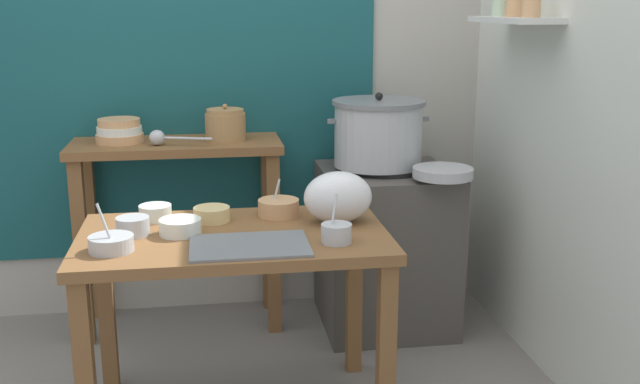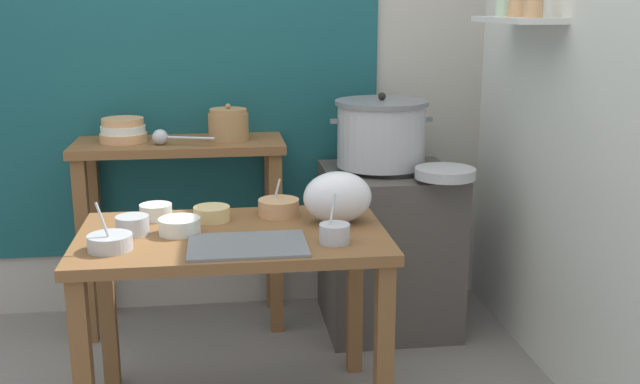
{
  "view_description": "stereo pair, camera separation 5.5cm",
  "coord_description": "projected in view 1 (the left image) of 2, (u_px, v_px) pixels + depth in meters",
  "views": [
    {
      "loc": [
        -0.03,
        -2.6,
        1.51
      ],
      "look_at": [
        0.39,
        0.11,
        0.82
      ],
      "focal_mm": 41.73,
      "sensor_mm": 36.0,
      "label": 1
    },
    {
      "loc": [
        0.03,
        -2.6,
        1.51
      ],
      "look_at": [
        0.39,
        0.11,
        0.82
      ],
      "focal_mm": 41.73,
      "sensor_mm": 36.0,
      "label": 2
    }
  ],
  "objects": [
    {
      "name": "prep_bowl_5",
      "position": [
        336.0,
        232.0,
        2.54
      ],
      "size": [
        0.11,
        0.11,
        0.16
      ],
      "color": "#B7BABF",
      "rests_on": "prep_table"
    },
    {
      "name": "stove_block",
      "position": [
        385.0,
        247.0,
        3.56
      ],
      "size": [
        0.6,
        0.61,
        0.78
      ],
      "color": "#4C4742",
      "rests_on": "ground"
    },
    {
      "name": "wall_back",
      "position": [
        226.0,
        49.0,
        3.6
      ],
      "size": [
        4.4,
        0.12,
        2.6
      ],
      "color": "#B2ADA3",
      "rests_on": "ground"
    },
    {
      "name": "prep_bowl_2",
      "position": [
        133.0,
        225.0,
        2.62
      ],
      "size": [
        0.12,
        0.12,
        0.07
      ],
      "color": "#B7BABF",
      "rests_on": "prep_table"
    },
    {
      "name": "back_shelf_table",
      "position": [
        178.0,
        188.0,
        3.46
      ],
      "size": [
        0.96,
        0.4,
        0.9
      ],
      "color": "brown",
      "rests_on": "ground"
    },
    {
      "name": "wall_right",
      "position": [
        567.0,
        59.0,
        2.94
      ],
      "size": [
        0.3,
        3.2,
        2.6
      ],
      "color": "silver",
      "rests_on": "ground"
    },
    {
      "name": "wide_pan",
      "position": [
        443.0,
        173.0,
        3.23
      ],
      "size": [
        0.26,
        0.26,
        0.04
      ],
      "primitive_type": "cylinder",
      "color": "#B7BABF",
      "rests_on": "stove_block"
    },
    {
      "name": "prep_bowl_3",
      "position": [
        212.0,
        214.0,
        2.79
      ],
      "size": [
        0.14,
        0.14,
        0.05
      ],
      "color": "#E5C684",
      "rests_on": "prep_table"
    },
    {
      "name": "bowl_stack_enamel",
      "position": [
        119.0,
        131.0,
        3.38
      ],
      "size": [
        0.22,
        0.22,
        0.11
      ],
      "color": "tan",
      "rests_on": "back_shelf_table"
    },
    {
      "name": "plastic_bag",
      "position": [
        338.0,
        197.0,
        2.76
      ],
      "size": [
        0.26,
        0.18,
        0.19
      ],
      "primitive_type": "ellipsoid",
      "color": "white",
      "rests_on": "prep_table"
    },
    {
      "name": "serving_tray",
      "position": [
        250.0,
        246.0,
        2.5
      ],
      "size": [
        0.4,
        0.28,
        0.01
      ],
      "primitive_type": "cube",
      "color": "slate",
      "rests_on": "prep_table"
    },
    {
      "name": "prep_bowl_4",
      "position": [
        155.0,
        212.0,
        2.8
      ],
      "size": [
        0.12,
        0.12,
        0.06
      ],
      "color": "silver",
      "rests_on": "prep_table"
    },
    {
      "name": "clay_pot",
      "position": [
        225.0,
        125.0,
        3.43
      ],
      "size": [
        0.19,
        0.19,
        0.17
      ],
      "color": "#A37A4C",
      "rests_on": "back_shelf_table"
    },
    {
      "name": "prep_bowl_0",
      "position": [
        111.0,
        243.0,
        2.45
      ],
      "size": [
        0.15,
        0.15,
        0.17
      ],
      "color": "#B7BABF",
      "rests_on": "prep_table"
    },
    {
      "name": "steamer_pot",
      "position": [
        378.0,
        133.0,
        3.43
      ],
      "size": [
        0.48,
        0.43,
        0.34
      ],
      "color": "#B7BABF",
      "rests_on": "stove_block"
    },
    {
      "name": "prep_bowl_1",
      "position": [
        279.0,
        207.0,
        2.86
      ],
      "size": [
        0.16,
        0.16,
        0.14
      ],
      "color": "tan",
      "rests_on": "prep_table"
    },
    {
      "name": "ladle",
      "position": [
        160.0,
        138.0,
        3.31
      ],
      "size": [
        0.28,
        0.11,
        0.07
      ],
      "color": "#B7BABF",
      "rests_on": "back_shelf_table"
    },
    {
      "name": "prep_bowl_6",
      "position": [
        180.0,
        226.0,
        2.63
      ],
      "size": [
        0.15,
        0.15,
        0.06
      ],
      "color": "silver",
      "rests_on": "prep_table"
    },
    {
      "name": "prep_table",
      "position": [
        234.0,
        262.0,
        2.68
      ],
      "size": [
        1.1,
        0.66,
        0.72
      ],
      "color": "brown",
      "rests_on": "ground"
    }
  ]
}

